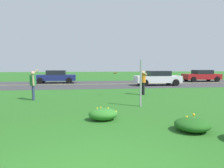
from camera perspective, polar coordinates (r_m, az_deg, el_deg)
name	(u,v)px	position (r m, az deg, el deg)	size (l,w,h in m)	color
ground_plane	(85,97)	(12.71, -7.63, -3.71)	(120.00, 120.00, 0.00)	#26601E
highway_strip	(84,84)	(21.95, -7.74, -0.07)	(120.00, 9.67, 0.01)	#38383A
highway_center_stripe	(84,84)	(21.95, -7.75, -0.05)	(120.00, 0.16, 0.00)	yellow
daylily_clump_near_camera	(103,114)	(7.34, -2.48, -8.37)	(1.03, 0.82, 0.44)	#2D7526
daylily_clump_front_center	(192,125)	(6.58, 21.41, -10.45)	(1.04, 1.02, 0.43)	#1E5619
sign_post_near_path	(141,83)	(9.75, 8.00, 0.19)	(0.07, 0.10, 2.20)	#93969B
person_thrower_green_shirt	(33,83)	(12.33, -21.10, 0.32)	(0.50, 0.54, 1.76)	#287038
person_catcher_orange_shirt	(143,80)	(13.84, 8.64, 0.99)	(0.54, 0.55, 1.63)	orange
frisbee_red	(115,73)	(13.18, 0.90, 3.06)	(0.24, 0.23, 0.12)	red
car_red_leftmost	(202,76)	(28.22, 23.63, 2.16)	(4.50, 2.00, 1.45)	maroon
car_white_center_left	(158,78)	(21.05, 12.55, 1.66)	(4.50, 2.00, 1.45)	silver
car_navy_center_right	(56,77)	(24.28, -15.34, 2.02)	(4.50, 2.00, 1.45)	navy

